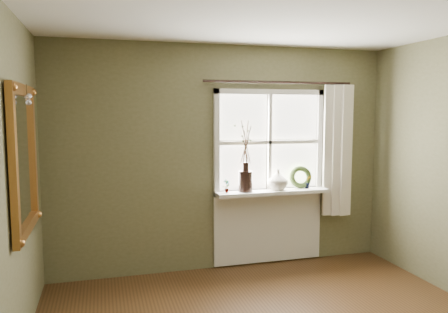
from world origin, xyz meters
The scene contains 12 objects.
wall_back centered at (0.00, 2.30, 1.30)m, with size 4.00×0.10×2.60m, color #636141.
window_frame centered at (0.55, 2.23, 1.48)m, with size 1.36×0.06×1.24m.
window_sill centered at (0.55, 2.12, 0.90)m, with size 1.36×0.26×0.04m, color white.
window_apron centered at (0.55, 2.23, 0.46)m, with size 1.36×0.04×0.88m, color white.
dark_jug centered at (0.22, 2.12, 1.04)m, with size 0.16×0.16×0.24m, color black.
cream_vase centered at (0.62, 2.12, 1.04)m, with size 0.23×0.23×0.24m, color beige.
wreath centered at (0.93, 2.16, 1.02)m, with size 0.27×0.27×0.07m, color #33461F.
potted_plant_left centered at (-0.01, 2.12, 1.00)m, with size 0.08×0.05×0.15m, color #33461F.
potted_plant_right centered at (1.01, 2.12, 1.00)m, with size 0.09×0.07×0.16m, color #33461F.
curtain centered at (1.39, 2.13, 1.37)m, with size 0.36×0.12×1.59m, color beige.
curtain_rod centered at (0.65, 2.17, 2.18)m, with size 0.03×0.03×1.84m, color black.
gilt_mirror centered at (-1.96, 1.12, 1.47)m, with size 0.10×0.99×1.18m.
Camera 1 is at (-1.37, -2.60, 1.84)m, focal length 35.00 mm.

